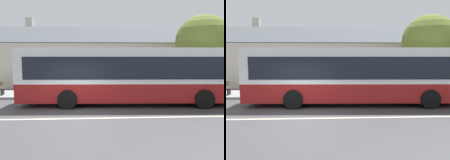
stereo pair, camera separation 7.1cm
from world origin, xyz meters
The scene contains 7 objects.
ground_plane centered at (0.00, 0.00, 0.00)m, with size 300.00×300.00×0.00m, color #424244.
sidewalk_far centered at (0.00, 6.00, 0.07)m, with size 60.00×3.00×0.15m, color gray.
lane_divider_stripe centered at (0.00, 0.00, 0.00)m, with size 60.00×0.16×0.01m, color beige.
community_building centered at (1.38, 13.99, 2.04)m, with size 27.97×9.58×6.82m.
transit_bus centered at (3.06, 2.90, 1.70)m, with size 12.30×3.10×3.16m.
bench_down_street centered at (-2.25, 5.51, 0.57)m, with size 1.79×0.51×0.94m.
street_tree_primary centered at (8.96, 6.69, 3.63)m, with size 4.06×4.06×5.81m.
Camera 2 is at (1.42, -9.36, 2.68)m, focal length 35.00 mm.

